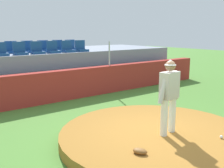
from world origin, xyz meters
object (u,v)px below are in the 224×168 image
Objects in this scene: baseball at (221,137)px; stadium_chair_10 at (58,47)px; pitcher at (169,91)px; stadium_chair_9 at (44,48)px; fielding_glove at (140,151)px; stadium_chair_0 at (1,52)px; stadium_chair_7 at (12,49)px; stadium_chair_4 at (68,48)px; stadium_chair_5 at (81,48)px; stadium_chair_3 at (53,49)px; stadium_chair_11 at (71,47)px; stadium_chair_8 at (28,49)px; stadium_chair_1 at (20,51)px; stadium_chair_2 at (37,50)px.

stadium_chair_10 reaches higher than baseball.
pitcher is 3.54× the size of stadium_chair_10.
fielding_glove is at bearing 79.19° from stadium_chair_9.
stadium_chair_7 is (0.69, 0.88, 0.00)m from stadium_chair_0.
baseball is 0.15× the size of stadium_chair_7.
pitcher is at bearing 81.88° from stadium_chair_4.
stadium_chair_5 and stadium_chair_7 have the same top height.
pitcher is 3.54× the size of stadium_chair_7.
stadium_chair_11 is (1.37, 0.89, 0.00)m from stadium_chair_3.
stadium_chair_4 and stadium_chair_7 have the same top height.
stadium_chair_8 is (-0.73, 0.88, 0.00)m from stadium_chair_3.
baseball is 7.88m from stadium_chair_1.
stadium_chair_0 reaches higher than baseball.
stadium_chair_7 is at bearing -22.84° from fielding_glove.
pitcher is 1.64m from fielding_glove.
stadium_chair_9 is (0.71, 0.00, 0.00)m from stadium_chair_8.
stadium_chair_9 is (0.66, 0.86, 0.00)m from stadium_chair_2.
stadium_chair_2 and stadium_chair_5 have the same top height.
stadium_chair_7 is 1.00× the size of stadium_chair_9.
stadium_chair_3 is at bearing 129.64° from stadium_chair_8.
stadium_chair_5 and stadium_chair_11 have the same top height.
stadium_chair_5 is at bearing 90.25° from stadium_chair_11.
stadium_chair_0 and stadium_chair_11 have the same top height.
stadium_chair_3 is 1.00× the size of stadium_chair_10.
baseball is at bearing -61.29° from pitcher.
stadium_chair_0 is (-2.61, 7.48, 1.60)m from baseball.
stadium_chair_4 is (2.08, -0.01, 0.00)m from stadium_chair_1.
stadium_chair_3 is at bearing -34.55° from fielding_glove.
stadium_chair_11 is (0.65, -0.02, 0.00)m from stadium_chair_10.
baseball is at bearing 98.89° from stadium_chair_2.
stadium_chair_9 is 1.38m from stadium_chair_11.
stadium_chair_4 and stadium_chair_11 have the same top height.
stadium_chair_10 is (2.84, 0.92, 0.00)m from stadium_chair_0.
fielding_glove is at bearing 74.16° from stadium_chair_10.
stadium_chair_9 is at bearing -33.29° from stadium_chair_5.
stadium_chair_0 is 3.60m from stadium_chair_11.
stadium_chair_4 and stadium_chair_10 have the same top height.
fielding_glove is 0.60× the size of stadium_chair_2.
stadium_chair_1 is at bearing -0.67° from stadium_chair_5.
stadium_chair_10 is at bearing 88.47° from baseball.
stadium_chair_4 and stadium_chair_9 have the same top height.
stadium_chair_1 is at bearing 23.43° from stadium_chair_10.
stadium_chair_0 is 1.65m from stadium_chair_8.
pitcher is at bearing 127.27° from baseball.
pitcher is at bearing 93.89° from stadium_chair_2.
stadium_chair_9 is at bearing 0.41° from stadium_chair_11.
stadium_chair_5 is at bearing 178.76° from stadium_chair_3.
stadium_chair_2 is at bearing -1.57° from stadium_chair_3.
stadium_chair_11 is (0.87, 8.37, 1.60)m from baseball.
stadium_chair_1 and stadium_chair_4 have the same top height.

